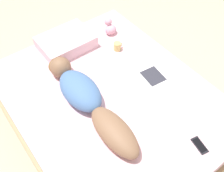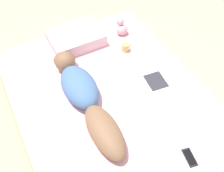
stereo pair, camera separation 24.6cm
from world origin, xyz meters
The scene contains 8 objects.
ground_plane centered at (0.00, 0.00, 0.00)m, with size 12.00×12.00×0.00m, color #B7A88E.
bed centered at (0.00, 0.00, 0.28)m, with size 1.77×2.20×0.56m.
person centered at (-0.24, 0.03, 0.66)m, with size 0.31×1.28×0.21m.
open_magazine centered at (0.34, -0.06, 0.56)m, with size 0.59×0.37×0.01m.
coffee_mug centered at (0.43, 0.45, 0.60)m, with size 0.11×0.08×0.09m.
cell_phone centered at (0.26, -0.86, 0.56)m, with size 0.10×0.17×0.01m.
plush_toy centered at (0.54, 0.72, 0.64)m, with size 0.13×0.15×0.18m.
pillow centered at (0.01, 0.82, 0.63)m, with size 0.56×0.42×0.14m.
Camera 2 is at (-0.69, -1.35, 2.50)m, focal length 42.00 mm.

